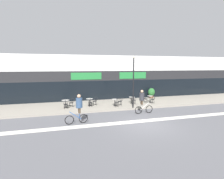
{
  "coord_description": "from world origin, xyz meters",
  "views": [
    {
      "loc": [
        -5.74,
        -11.19,
        4.27
      ],
      "look_at": [
        -0.74,
        6.63,
        1.83
      ],
      "focal_mm": 28.0,
      "sensor_mm": 36.0,
      "label": 1
    }
  ],
  "objects_px": {
    "bistro_table_4": "(150,98)",
    "cafe_chair_2_side": "(120,101)",
    "bistro_table_3": "(132,99)",
    "cafe_chair_0_near": "(66,104)",
    "planter_pot": "(151,93)",
    "cafe_chair_2_near": "(117,102)",
    "cafe_chair_0_side": "(72,102)",
    "cyclist_1": "(79,106)",
    "bistro_table_2": "(115,101)",
    "cafe_chair_4_near": "(153,99)",
    "lamp_post": "(133,78)",
    "bistro_table_0": "(66,102)",
    "cafe_chair_1_side": "(95,100)",
    "cafe_chair_4_side": "(145,98)",
    "bistro_table_1": "(90,101)",
    "cyclist_0": "(142,100)",
    "cafe_chair_3_near": "(134,100)",
    "cafe_chair_1_near": "(90,102)"
  },
  "relations": [
    {
      "from": "bistro_table_0",
      "to": "cafe_chair_3_near",
      "type": "relative_size",
      "value": 0.86
    },
    {
      "from": "cafe_chair_0_side",
      "to": "cyclist_1",
      "type": "distance_m",
      "value": 5.19
    },
    {
      "from": "planter_pot",
      "to": "cafe_chair_1_side",
      "type": "bearing_deg",
      "value": -164.11
    },
    {
      "from": "cafe_chair_0_near",
      "to": "cafe_chair_1_near",
      "type": "height_order",
      "value": "same"
    },
    {
      "from": "bistro_table_1",
      "to": "planter_pot",
      "type": "distance_m",
      "value": 8.84
    },
    {
      "from": "bistro_table_2",
      "to": "cafe_chair_4_near",
      "type": "bearing_deg",
      "value": -0.31
    },
    {
      "from": "bistro_table_0",
      "to": "cyclist_0",
      "type": "relative_size",
      "value": 0.36
    },
    {
      "from": "cafe_chair_3_near",
      "to": "cyclist_1",
      "type": "relative_size",
      "value": 0.41
    },
    {
      "from": "cafe_chair_2_near",
      "to": "cafe_chair_2_side",
      "type": "distance_m",
      "value": 0.87
    },
    {
      "from": "cafe_chair_4_side",
      "to": "cyclist_0",
      "type": "bearing_deg",
      "value": -116.16
    },
    {
      "from": "lamp_post",
      "to": "cyclist_1",
      "type": "height_order",
      "value": "lamp_post"
    },
    {
      "from": "bistro_table_0",
      "to": "cafe_chair_2_near",
      "type": "distance_m",
      "value": 5.22
    },
    {
      "from": "bistro_table_0",
      "to": "cyclist_1",
      "type": "height_order",
      "value": "cyclist_1"
    },
    {
      "from": "bistro_table_3",
      "to": "cafe_chair_0_near",
      "type": "distance_m",
      "value": 7.33
    },
    {
      "from": "cafe_chair_1_side",
      "to": "lamp_post",
      "type": "xyz_separation_m",
      "value": [
        3.45,
        -2.24,
        2.48
      ]
    },
    {
      "from": "cyclist_0",
      "to": "cyclist_1",
      "type": "distance_m",
      "value": 5.94
    },
    {
      "from": "cafe_chair_1_near",
      "to": "cafe_chair_4_side",
      "type": "relative_size",
      "value": 1.0
    },
    {
      "from": "cafe_chair_0_near",
      "to": "cafe_chair_0_side",
      "type": "relative_size",
      "value": 1.0
    },
    {
      "from": "cafe_chair_1_near",
      "to": "cafe_chair_2_side",
      "type": "xyz_separation_m",
      "value": [
        3.2,
        -0.22,
        0.0
      ]
    },
    {
      "from": "bistro_table_1",
      "to": "cafe_chair_1_near",
      "type": "height_order",
      "value": "cafe_chair_1_near"
    },
    {
      "from": "bistro_table_1",
      "to": "bistro_table_3",
      "type": "xyz_separation_m",
      "value": [
        4.81,
        -0.11,
        -0.02
      ]
    },
    {
      "from": "planter_pot",
      "to": "cafe_chair_2_near",
      "type": "bearing_deg",
      "value": -147.98
    },
    {
      "from": "bistro_table_4",
      "to": "cafe_chair_2_side",
      "type": "relative_size",
      "value": 0.86
    },
    {
      "from": "cafe_chair_4_near",
      "to": "cafe_chair_4_side",
      "type": "height_order",
      "value": "same"
    },
    {
      "from": "bistro_table_0",
      "to": "cafe_chair_4_side",
      "type": "xyz_separation_m",
      "value": [
        8.88,
        -0.05,
        -0.02
      ]
    },
    {
      "from": "cafe_chair_0_side",
      "to": "bistro_table_1",
      "type": "bearing_deg",
      "value": -168.53
    },
    {
      "from": "bistro_table_1",
      "to": "cyclist_0",
      "type": "xyz_separation_m",
      "value": [
        4.22,
        -4.07,
        0.61
      ]
    },
    {
      "from": "cafe_chair_0_near",
      "to": "cafe_chair_1_side",
      "type": "height_order",
      "value": "same"
    },
    {
      "from": "bistro_table_1",
      "to": "cafe_chair_2_side",
      "type": "relative_size",
      "value": 0.83
    },
    {
      "from": "bistro_table_1",
      "to": "cyclist_0",
      "type": "height_order",
      "value": "cyclist_0"
    },
    {
      "from": "cafe_chair_0_side",
      "to": "lamp_post",
      "type": "height_order",
      "value": "lamp_post"
    },
    {
      "from": "cafe_chair_2_near",
      "to": "bistro_table_3",
      "type": "bearing_deg",
      "value": -65.39
    },
    {
      "from": "bistro_table_0",
      "to": "cafe_chair_0_near",
      "type": "height_order",
      "value": "cafe_chair_0_near"
    },
    {
      "from": "cafe_chair_0_near",
      "to": "lamp_post",
      "type": "distance_m",
      "value": 7.16
    },
    {
      "from": "bistro_table_0",
      "to": "planter_pot",
      "type": "xyz_separation_m",
      "value": [
        11.02,
        2.44,
        0.17
      ]
    },
    {
      "from": "bistro_table_2",
      "to": "cafe_chair_3_near",
      "type": "bearing_deg",
      "value": 2.79
    },
    {
      "from": "bistro_table_0",
      "to": "cafe_chair_1_near",
      "type": "relative_size",
      "value": 0.86
    },
    {
      "from": "cafe_chair_2_side",
      "to": "cyclist_0",
      "type": "relative_size",
      "value": 0.41
    },
    {
      "from": "cafe_chair_4_near",
      "to": "cyclist_1",
      "type": "relative_size",
      "value": 0.41
    },
    {
      "from": "bistro_table_1",
      "to": "cafe_chair_0_side",
      "type": "xyz_separation_m",
      "value": [
        -1.85,
        -0.19,
        -0.02
      ]
    },
    {
      "from": "bistro_table_3",
      "to": "planter_pot",
      "type": "relative_size",
      "value": 0.54
    },
    {
      "from": "cafe_chair_2_side",
      "to": "cafe_chair_1_side",
      "type": "bearing_deg",
      "value": -14.44
    },
    {
      "from": "lamp_post",
      "to": "bistro_table_3",
      "type": "bearing_deg",
      "value": 70.96
    },
    {
      "from": "bistro_table_1",
      "to": "cafe_chair_2_near",
      "type": "distance_m",
      "value": 2.97
    },
    {
      "from": "bistro_table_1",
      "to": "cafe_chair_4_near",
      "type": "relative_size",
      "value": 0.83
    },
    {
      "from": "cafe_chair_1_side",
      "to": "cafe_chair_3_near",
      "type": "distance_m",
      "value": 4.25
    },
    {
      "from": "cafe_chair_1_near",
      "to": "cyclist_1",
      "type": "height_order",
      "value": "cyclist_1"
    },
    {
      "from": "cafe_chair_0_near",
      "to": "cafe_chair_2_near",
      "type": "height_order",
      "value": "same"
    },
    {
      "from": "cafe_chair_2_near",
      "to": "lamp_post",
      "type": "xyz_separation_m",
      "value": [
        1.49,
        -0.77,
        2.48
      ]
    },
    {
      "from": "cafe_chair_0_side",
      "to": "cafe_chair_1_near",
      "type": "relative_size",
      "value": 1.0
    }
  ]
}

